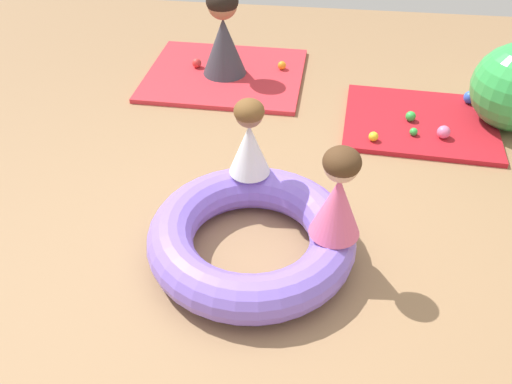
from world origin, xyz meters
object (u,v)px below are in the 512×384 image
Objects in this scene: play_ball_yellow at (373,136)px; play_ball_pink at (444,132)px; inflatable_cushion at (251,237)px; child_in_white at (249,138)px; play_ball_green_second at (411,116)px; play_ball_blue at (470,97)px; adult_seated at (223,34)px; play_ball_green at (414,132)px; play_ball_teal at (216,55)px; play_ball_orange at (282,65)px; child_in_pink at (338,194)px; play_ball_red at (197,63)px.

play_ball_yellow is 0.54m from play_ball_pink.
inflatable_cushion is 0.60m from child_in_white.
play_ball_pink reaches higher than play_ball_green_second.
adult_seated is at bearing 172.46° from play_ball_blue.
play_ball_pink is 0.31m from play_ball_green_second.
play_ball_blue reaches higher than play_ball_green.
play_ball_green is at bearing 20.92° from play_ball_yellow.
play_ball_green is (1.05, 1.39, -0.06)m from inflatable_cushion.
adult_seated is at bearing 152.20° from play_ball_green.
play_ball_yellow is at bearing -132.31° from play_ball_green_second.
play_ball_green is 0.21m from play_ball_green_second.
adult_seated is at bearing 158.40° from play_ball_green_second.
inflatable_cushion is 1.47m from play_ball_yellow.
play_ball_green_second is (1.74, -0.89, -0.01)m from play_ball_teal.
play_ball_orange is (-0.05, 2.38, -0.06)m from inflatable_cushion.
inflatable_cushion is 15.07× the size of play_ball_green_second.
child_in_white reaches higher than inflatable_cushion.
child_in_pink is (0.46, -0.04, 0.40)m from inflatable_cushion.
play_ball_pink is at bearing 123.53° from child_in_pink.
child_in_pink is 1.69m from play_ball_pink.
adult_seated is 2.16m from play_ball_blue.
child_in_white is at bearing 99.25° from inflatable_cushion.
play_ball_orange is at bearing -99.04° from adult_seated.
play_ball_orange is 1.04× the size of play_ball_yellow.
play_ball_green_second is at bearing -35.24° from play_ball_orange.
play_ball_yellow is 0.86× the size of play_ball_red.
play_ball_pink is (1.27, 1.38, -0.04)m from inflatable_cushion.
adult_seated is 1.76m from play_ball_green_second.
play_ball_green_second is (1.88, -0.71, -0.00)m from play_ball_red.
child_in_white is at bearing -135.42° from play_ball_yellow.
play_ball_green is 0.83× the size of play_ball_yellow.
play_ball_teal is at bearing -135.21° from child_in_white.
play_ball_orange is at bearing 91.12° from inflatable_cushion.
play_ball_yellow is 0.74× the size of play_ball_pink.
child_in_pink reaches higher than child_in_white.
child_in_pink reaches higher than play_ball_orange.
play_ball_yellow is (1.44, -1.22, -0.02)m from play_ball_teal.
play_ball_green is at bearing 157.41° from child_in_white.
play_ball_yellow is 0.45m from play_ball_green_second.
adult_seated reaches higher than play_ball_yellow.
child_in_pink is at bearing 179.89° from adult_seated.
adult_seated is 0.62m from play_ball_orange.
play_ball_orange is (-1.10, 0.99, 0.01)m from play_ball_green.
play_ball_green is 2.10m from play_ball_red.
play_ball_red is at bearing 153.90° from play_ball_green.
adult_seated is at bearing -62.61° from play_ball_teal.
adult_seated is (-1.02, 2.27, -0.12)m from child_in_pink.
inflatable_cushion is 11.55× the size of play_ball_blue.
inflatable_cushion is at bearing 37.26° from child_in_white.
play_ball_orange is at bearing 125.70° from play_ball_yellow.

